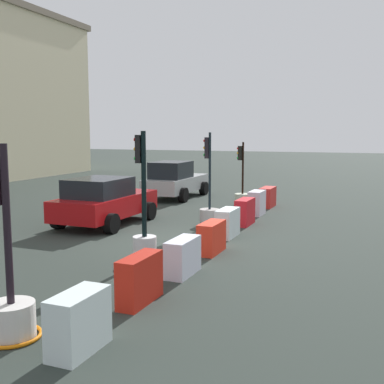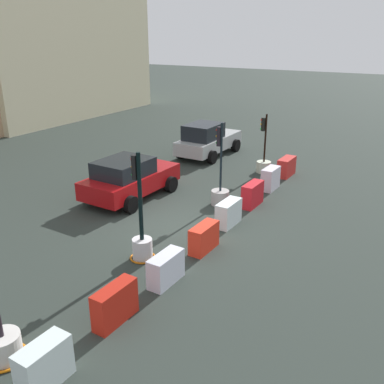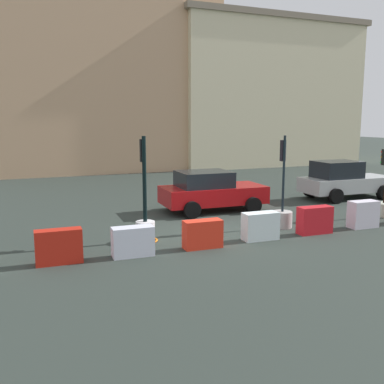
{
  "view_description": "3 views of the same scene",
  "coord_description": "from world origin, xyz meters",
  "px_view_note": "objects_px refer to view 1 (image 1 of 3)",
  "views": [
    {
      "loc": [
        -12.34,
        -5.07,
        3.09
      ],
      "look_at": [
        1.28,
        -0.05,
        1.23
      ],
      "focal_mm": 44.72,
      "sensor_mm": 36.0,
      "label": 1
    },
    {
      "loc": [
        -10.81,
        -6.69,
        6.02
      ],
      "look_at": [
        0.22,
        -0.31,
        1.21
      ],
      "focal_mm": 40.03,
      "sensor_mm": 36.0,
      "label": 2
    },
    {
      "loc": [
        -5.79,
        -12.35,
        3.58
      ],
      "look_at": [
        -0.44,
        0.73,
        1.22
      ],
      "focal_mm": 41.2,
      "sensor_mm": 36.0,
      "label": 3
    }
  ],
  "objects_px": {
    "construction_barrier_4": "(228,223)",
    "car_red_compact": "(104,201)",
    "construction_barrier_0": "(79,322)",
    "construction_barrier_2": "(183,257)",
    "construction_barrier_7": "(268,197)",
    "traffic_light_0": "(11,308)",
    "construction_barrier_1": "(140,279)",
    "construction_barrier_5": "(245,212)",
    "construction_barrier_3": "(212,238)",
    "car_silver_hatchback": "(175,180)",
    "traffic_light_2": "(209,210)",
    "construction_barrier_6": "(257,203)",
    "traffic_light_1": "(144,236)",
    "traffic_light_3": "(242,195)"
  },
  "relations": [
    {
      "from": "traffic_light_0",
      "to": "traffic_light_3",
      "type": "distance_m",
      "value": 13.7
    },
    {
      "from": "traffic_light_3",
      "to": "construction_barrier_4",
      "type": "height_order",
      "value": "traffic_light_3"
    },
    {
      "from": "traffic_light_2",
      "to": "construction_barrier_1",
      "type": "xyz_separation_m",
      "value": [
        -7.26,
        -1.07,
        -0.06
      ]
    },
    {
      "from": "traffic_light_3",
      "to": "construction_barrier_1",
      "type": "relative_size",
      "value": 2.3
    },
    {
      "from": "car_silver_hatchback",
      "to": "construction_barrier_6",
      "type": "bearing_deg",
      "value": -124.57
    },
    {
      "from": "construction_barrier_6",
      "to": "car_red_compact",
      "type": "bearing_deg",
      "value": 129.54
    },
    {
      "from": "car_silver_hatchback",
      "to": "traffic_light_2",
      "type": "bearing_deg",
      "value": -147.88
    },
    {
      "from": "construction_barrier_7",
      "to": "car_red_compact",
      "type": "bearing_deg",
      "value": 142.04
    },
    {
      "from": "traffic_light_2",
      "to": "traffic_light_3",
      "type": "distance_m",
      "value": 4.44
    },
    {
      "from": "construction_barrier_1",
      "to": "construction_barrier_6",
      "type": "relative_size",
      "value": 1.15
    },
    {
      "from": "construction_barrier_2",
      "to": "construction_barrier_5",
      "type": "height_order",
      "value": "construction_barrier_5"
    },
    {
      "from": "construction_barrier_5",
      "to": "construction_barrier_6",
      "type": "bearing_deg",
      "value": 1.3
    },
    {
      "from": "construction_barrier_5",
      "to": "construction_barrier_3",
      "type": "bearing_deg",
      "value": -178.53
    },
    {
      "from": "traffic_light_2",
      "to": "car_silver_hatchback",
      "type": "height_order",
      "value": "traffic_light_2"
    },
    {
      "from": "construction_barrier_0",
      "to": "construction_barrier_2",
      "type": "bearing_deg",
      "value": -0.6
    },
    {
      "from": "construction_barrier_2",
      "to": "construction_barrier_5",
      "type": "bearing_deg",
      "value": 0.9
    },
    {
      "from": "traffic_light_0",
      "to": "traffic_light_1",
      "type": "xyz_separation_m",
      "value": [
        4.56,
        0.01,
        0.14
      ]
    },
    {
      "from": "construction_barrier_5",
      "to": "construction_barrier_4",
      "type": "bearing_deg",
      "value": 178.93
    },
    {
      "from": "construction_barrier_0",
      "to": "construction_barrier_2",
      "type": "relative_size",
      "value": 0.91
    },
    {
      "from": "construction_barrier_1",
      "to": "construction_barrier_4",
      "type": "distance_m",
      "value": 5.8
    },
    {
      "from": "construction_barrier_2",
      "to": "construction_barrier_3",
      "type": "height_order",
      "value": "construction_barrier_3"
    },
    {
      "from": "traffic_light_3",
      "to": "construction_barrier_2",
      "type": "relative_size",
      "value": 2.4
    },
    {
      "from": "traffic_light_2",
      "to": "car_red_compact",
      "type": "relative_size",
      "value": 0.75
    },
    {
      "from": "traffic_light_3",
      "to": "construction_barrier_5",
      "type": "distance_m",
      "value": 4.1
    },
    {
      "from": "traffic_light_3",
      "to": "construction_barrier_3",
      "type": "xyz_separation_m",
      "value": [
        -7.84,
        -1.19,
        -0.07
      ]
    },
    {
      "from": "construction_barrier_4",
      "to": "construction_barrier_6",
      "type": "relative_size",
      "value": 1.09
    },
    {
      "from": "construction_barrier_1",
      "to": "car_red_compact",
      "type": "height_order",
      "value": "car_red_compact"
    },
    {
      "from": "car_silver_hatchback",
      "to": "traffic_light_0",
      "type": "bearing_deg",
      "value": -166.95
    },
    {
      "from": "traffic_light_0",
      "to": "construction_barrier_2",
      "type": "xyz_separation_m",
      "value": [
        3.86,
        -1.25,
        -0.07
      ]
    },
    {
      "from": "traffic_light_0",
      "to": "traffic_light_3",
      "type": "xyz_separation_m",
      "value": [
        13.7,
        -0.07,
        -0.0
      ]
    },
    {
      "from": "construction_barrier_1",
      "to": "car_silver_hatchback",
      "type": "relative_size",
      "value": 0.27
    },
    {
      "from": "construction_barrier_5",
      "to": "construction_barrier_7",
      "type": "distance_m",
      "value": 3.98
    },
    {
      "from": "traffic_light_3",
      "to": "construction_barrier_6",
      "type": "bearing_deg",
      "value": -151.82
    },
    {
      "from": "traffic_light_0",
      "to": "construction_barrier_7",
      "type": "xyz_separation_m",
      "value": [
        13.73,
        -1.12,
        -0.06
      ]
    },
    {
      "from": "construction_barrier_5",
      "to": "construction_barrier_7",
      "type": "bearing_deg",
      "value": 0.54
    },
    {
      "from": "construction_barrier_4",
      "to": "car_red_compact",
      "type": "distance_m",
      "value": 4.38
    },
    {
      "from": "traffic_light_3",
      "to": "construction_barrier_4",
      "type": "xyz_separation_m",
      "value": [
        -5.9,
        -1.06,
        -0.05
      ]
    },
    {
      "from": "construction_barrier_2",
      "to": "construction_barrier_6",
      "type": "xyz_separation_m",
      "value": [
        7.88,
        0.14,
        0.05
      ]
    },
    {
      "from": "traffic_light_3",
      "to": "construction_barrier_7",
      "type": "relative_size",
      "value": 2.26
    },
    {
      "from": "traffic_light_1",
      "to": "car_silver_hatchback",
      "type": "bearing_deg",
      "value": 18.44
    },
    {
      "from": "construction_barrier_5",
      "to": "car_silver_hatchback",
      "type": "relative_size",
      "value": 0.26
    },
    {
      "from": "traffic_light_0",
      "to": "construction_barrier_1",
      "type": "relative_size",
      "value": 2.53
    },
    {
      "from": "construction_barrier_0",
      "to": "construction_barrier_4",
      "type": "bearing_deg",
      "value": 0.64
    },
    {
      "from": "construction_barrier_4",
      "to": "construction_barrier_5",
      "type": "bearing_deg",
      "value": -1.07
    },
    {
      "from": "traffic_light_0",
      "to": "construction_barrier_5",
      "type": "relative_size",
      "value": 2.61
    },
    {
      "from": "construction_barrier_4",
      "to": "car_red_compact",
      "type": "xyz_separation_m",
      "value": [
        0.36,
        4.35,
        0.38
      ]
    },
    {
      "from": "car_red_compact",
      "to": "construction_barrier_2",
      "type": "bearing_deg",
      "value": -133.87
    },
    {
      "from": "construction_barrier_0",
      "to": "construction_barrier_2",
      "type": "xyz_separation_m",
      "value": [
        3.9,
        -0.04,
        -0.03
      ]
    },
    {
      "from": "construction_barrier_3",
      "to": "car_red_compact",
      "type": "xyz_separation_m",
      "value": [
        2.31,
        4.48,
        0.4
      ]
    },
    {
      "from": "traffic_light_1",
      "to": "construction_barrier_3",
      "type": "relative_size",
      "value": 2.81
    }
  ]
}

